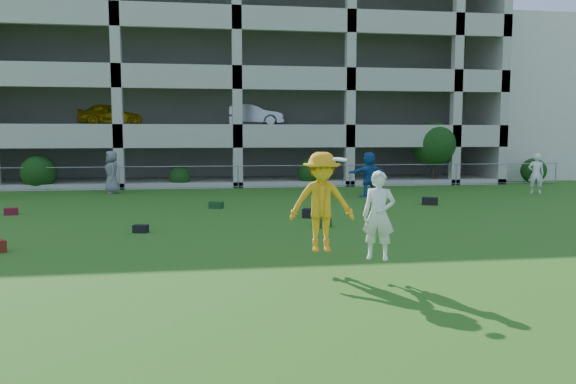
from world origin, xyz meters
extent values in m
plane|color=#235114|center=(0.00, 0.00, 0.00)|extent=(100.00, 100.00, 0.00)
cube|color=beige|center=(23.00, 28.00, 5.00)|extent=(16.00, 14.00, 10.00)
imported|color=slate|center=(-6.06, 17.20, 1.01)|extent=(0.93, 1.14, 2.01)
imported|color=#215499|center=(5.50, 13.96, 1.01)|extent=(1.96, 1.07, 2.02)
imported|color=silver|center=(13.58, 13.96, 0.95)|extent=(0.83, 0.73, 1.90)
cube|color=black|center=(-3.55, 5.99, 0.11)|extent=(0.45, 0.35, 0.22)
cube|color=#153412|center=(1.74, 6.18, 0.13)|extent=(0.60, 0.60, 0.26)
cube|color=black|center=(1.67, 8.13, 0.15)|extent=(0.46, 0.46, 0.30)
cube|color=black|center=(7.06, 10.79, 0.15)|extent=(0.67, 0.54, 0.30)
cube|color=#590F16|center=(-8.38, 10.30, 0.12)|extent=(0.51, 0.40, 0.24)
cube|color=#133312|center=(-1.32, 10.99, 0.12)|extent=(0.58, 0.49, 0.25)
imported|color=orange|center=(0.56, 0.75, 1.42)|extent=(1.33, 0.83, 1.99)
imported|color=silver|center=(1.52, 0.06, 1.23)|extent=(0.73, 0.63, 1.69)
cylinder|color=white|center=(0.80, 0.22, 2.29)|extent=(0.27, 0.27, 0.08)
cube|color=#9E998C|center=(0.00, 32.75, 6.00)|extent=(30.00, 0.50, 12.00)
cube|color=#9E998C|center=(14.75, 26.00, 6.00)|extent=(0.50, 14.00, 12.00)
cube|color=#9E998C|center=(0.00, 26.00, 0.15)|extent=(30.00, 14.00, 0.30)
cube|color=#9E998C|center=(0.00, 26.00, 3.15)|extent=(30.00, 14.00, 0.30)
cube|color=#9E998C|center=(0.00, 26.00, 6.15)|extent=(30.00, 14.00, 0.30)
cube|color=#9E998C|center=(0.00, 26.00, 9.15)|extent=(30.00, 14.00, 0.30)
cube|color=#9E998C|center=(0.00, 19.15, 2.55)|extent=(30.00, 0.30, 0.90)
cube|color=#9E998C|center=(0.00, 19.15, 5.55)|extent=(30.00, 0.30, 0.90)
cube|color=#9E998C|center=(0.00, 19.15, 8.55)|extent=(30.00, 0.30, 0.90)
cube|color=#9E998C|center=(-6.00, 19.25, 6.00)|extent=(0.50, 0.50, 12.00)
cube|color=#9E998C|center=(0.00, 19.25, 6.00)|extent=(0.50, 0.50, 12.00)
cube|color=#9E998C|center=(6.00, 19.25, 6.00)|extent=(0.50, 0.50, 12.00)
cube|color=#9E998C|center=(12.00, 19.25, 6.00)|extent=(0.50, 0.50, 12.00)
cube|color=#605E59|center=(0.00, 28.00, 6.00)|extent=(29.00, 9.00, 11.60)
imported|color=#DFAE0B|center=(-6.97, 24.00, 3.96)|extent=(4.03, 2.02, 1.32)
imported|color=#A9ACB0|center=(1.15, 24.00, 3.96)|extent=(4.16, 1.94, 1.32)
cylinder|color=gray|center=(-6.00, 19.00, 0.60)|extent=(0.06, 0.06, 1.20)
cylinder|color=gray|center=(0.00, 19.00, 0.60)|extent=(0.06, 0.06, 1.20)
cylinder|color=gray|center=(6.00, 19.00, 0.60)|extent=(0.06, 0.06, 1.20)
cylinder|color=gray|center=(12.00, 19.00, 0.60)|extent=(0.06, 0.06, 1.20)
cylinder|color=gray|center=(18.00, 19.00, 0.60)|extent=(0.06, 0.06, 1.20)
cylinder|color=gray|center=(0.00, 19.00, 1.15)|extent=(36.00, 0.04, 0.04)
cylinder|color=gray|center=(0.00, 19.00, 0.08)|extent=(36.00, 0.04, 0.04)
sphere|color=#163D11|center=(-10.00, 19.60, 0.88)|extent=(1.76, 1.76, 1.76)
sphere|color=#163D11|center=(-3.00, 19.60, 0.55)|extent=(1.10, 1.10, 1.10)
sphere|color=#163D11|center=(4.00, 19.60, 0.77)|extent=(1.54, 1.54, 1.54)
cylinder|color=#382314|center=(11.00, 19.80, 0.98)|extent=(0.16, 0.16, 1.96)
sphere|color=#163D11|center=(11.00, 19.80, 2.24)|extent=(2.52, 2.52, 2.52)
sphere|color=#163D11|center=(17.00, 19.60, 0.72)|extent=(1.43, 1.43, 1.43)
camera|label=1|loc=(-1.76, -10.13, 2.75)|focal=35.00mm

